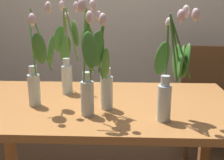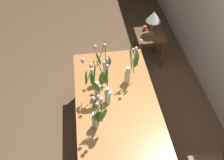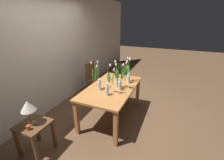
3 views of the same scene
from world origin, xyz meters
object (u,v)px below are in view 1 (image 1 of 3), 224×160
object	(u,v)px
tulip_vase_0	(37,75)
dining_chair	(205,93)
tulip_vase_2	(67,60)
tulip_vase_4	(102,78)
dining_table	(101,117)
tulip_vase_3	(171,77)
tulip_vase_1	(91,71)

from	to	relation	value
tulip_vase_0	dining_chair	distance (m)	1.62
tulip_vase_2	dining_chair	distance (m)	1.38
dining_chair	tulip_vase_4	bearing A→B (deg)	-129.50
dining_table	tulip_vase_3	bearing A→B (deg)	-32.57
tulip_vase_1	dining_table	bearing A→B (deg)	81.20
tulip_vase_1	dining_chair	distance (m)	1.51
dining_table	dining_chair	world-z (taller)	dining_chair
tulip_vase_3	dining_chair	world-z (taller)	tulip_vase_3
tulip_vase_1	tulip_vase_3	bearing A→B (deg)	-3.44
tulip_vase_3	dining_chair	size ratio (longest dim) A/B	0.60
tulip_vase_2	tulip_vase_1	bearing A→B (deg)	-63.95
tulip_vase_4	tulip_vase_0	bearing A→B (deg)	176.25
tulip_vase_2	tulip_vase_3	bearing A→B (deg)	-35.91
tulip_vase_2	tulip_vase_4	xyz separation A→B (m)	(0.25, -0.30, -0.04)
tulip_vase_0	tulip_vase_4	world-z (taller)	tulip_vase_0
dining_table	tulip_vase_1	xyz separation A→B (m)	(-0.03, -0.21, 0.33)
tulip_vase_1	tulip_vase_2	distance (m)	0.45
dining_table	tulip_vase_3	size ratio (longest dim) A/B	2.87
tulip_vase_0	tulip_vase_1	world-z (taller)	tulip_vase_1
tulip_vase_3	dining_table	bearing A→B (deg)	147.43
tulip_vase_0	tulip_vase_1	bearing A→B (deg)	-22.14
dining_table	tulip_vase_3	xyz separation A→B (m)	(0.36, -0.23, 0.31)
dining_chair	tulip_vase_2	bearing A→B (deg)	-146.57
dining_table	tulip_vase_0	world-z (taller)	tulip_vase_0
tulip_vase_1	tulip_vase_4	size ratio (longest dim) A/B	1.11
dining_table	tulip_vase_1	size ratio (longest dim) A/B	2.73
tulip_vase_1	tulip_vase_2	size ratio (longest dim) A/B	1.01
tulip_vase_3	dining_chair	bearing A→B (deg)	66.57
tulip_vase_2	dining_table	bearing A→B (deg)	-40.63
dining_table	tulip_vase_1	distance (m)	0.39
dining_table	tulip_vase_2	distance (m)	0.43
tulip_vase_3	tulip_vase_0	bearing A→B (deg)	168.00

